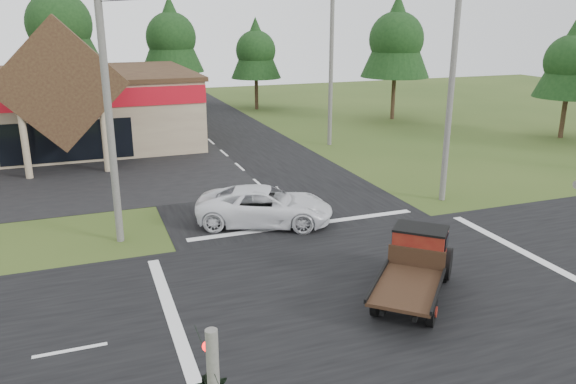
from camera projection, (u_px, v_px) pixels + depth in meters
name	position (u px, v px, depth m)	size (l,w,h in m)	color
ground	(383.00, 293.00, 19.12)	(120.00, 120.00, 0.00)	#314619
road_ns	(383.00, 293.00, 19.12)	(12.00, 120.00, 0.02)	black
road_ew	(383.00, 293.00, 19.12)	(120.00, 12.00, 0.02)	black
traffic_signal_corner	(211.00, 372.00, 9.03)	(0.53, 2.48, 4.40)	#595651
utility_pole_nw	(109.00, 113.00, 22.02)	(2.00, 0.30, 10.50)	#595651
utility_pole_ne	(452.00, 84.00, 27.19)	(2.00, 0.30, 11.50)	#595651
utility_pole_n	(331.00, 65.00, 39.77)	(2.00, 0.30, 11.20)	#595651
tree_row_c	(59.00, 21.00, 49.89)	(7.28, 7.28, 13.13)	#332316
tree_row_d	(171.00, 35.00, 54.51)	(6.16, 6.16, 11.11)	#332316
tree_row_e	(256.00, 49.00, 55.79)	(5.04, 5.04, 9.09)	#332316
tree_side_ne	(397.00, 36.00, 49.77)	(6.16, 6.16, 11.11)	#332316
tree_side_e_near	(572.00, 59.00, 42.09)	(5.04, 5.04, 9.09)	#332316
antique_flatbed_truck	(414.00, 268.00, 18.46)	(2.00, 5.23, 2.19)	#60100D
white_pickup	(265.00, 206.00, 25.35)	(2.81, 6.10, 1.70)	white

